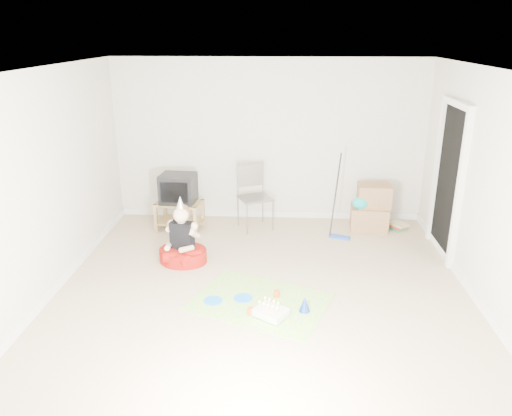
{
  "coord_description": "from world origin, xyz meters",
  "views": [
    {
      "loc": [
        0.2,
        -5.41,
        2.98
      ],
      "look_at": [
        -0.1,
        0.4,
        0.9
      ],
      "focal_mm": 35.0,
      "sensor_mm": 36.0,
      "label": 1
    }
  ],
  "objects_px": {
    "cardboard_boxes": "(371,208)",
    "birthday_cake": "(271,313)",
    "folding_chair": "(255,198)",
    "tv_stand": "(180,213)",
    "seated_woman": "(183,248)",
    "crt_tv": "(178,188)"
  },
  "relations": [
    {
      "from": "cardboard_boxes",
      "to": "birthday_cake",
      "type": "relative_size",
      "value": 1.69
    },
    {
      "from": "folding_chair",
      "to": "birthday_cake",
      "type": "xyz_separation_m",
      "value": [
        0.31,
        -2.61,
        -0.46
      ]
    },
    {
      "from": "tv_stand",
      "to": "folding_chair",
      "type": "xyz_separation_m",
      "value": [
        1.19,
        0.07,
        0.24
      ]
    },
    {
      "from": "seated_woman",
      "to": "birthday_cake",
      "type": "bearing_deg",
      "value": -47.37
    },
    {
      "from": "tv_stand",
      "to": "seated_woman",
      "type": "distance_m",
      "value": 1.23
    },
    {
      "from": "cardboard_boxes",
      "to": "birthday_cake",
      "type": "bearing_deg",
      "value": -119.33
    },
    {
      "from": "cardboard_boxes",
      "to": "seated_woman",
      "type": "xyz_separation_m",
      "value": [
        -2.73,
        -1.33,
        -0.14
      ]
    },
    {
      "from": "seated_woman",
      "to": "birthday_cake",
      "type": "xyz_separation_m",
      "value": [
        1.23,
        -1.33,
        -0.16
      ]
    },
    {
      "from": "cardboard_boxes",
      "to": "seated_woman",
      "type": "height_order",
      "value": "seated_woman"
    },
    {
      "from": "folding_chair",
      "to": "seated_woman",
      "type": "xyz_separation_m",
      "value": [
        -0.91,
        -1.27,
        -0.3
      ]
    },
    {
      "from": "tv_stand",
      "to": "cardboard_boxes",
      "type": "relative_size",
      "value": 1.05
    },
    {
      "from": "crt_tv",
      "to": "seated_woman",
      "type": "distance_m",
      "value": 1.31
    },
    {
      "from": "folding_chair",
      "to": "cardboard_boxes",
      "type": "xyz_separation_m",
      "value": [
        1.81,
        0.06,
        -0.16
      ]
    },
    {
      "from": "crt_tv",
      "to": "birthday_cake",
      "type": "distance_m",
      "value": 3.01
    },
    {
      "from": "birthday_cake",
      "to": "folding_chair",
      "type": "bearing_deg",
      "value": 96.85
    },
    {
      "from": "cardboard_boxes",
      "to": "birthday_cake",
      "type": "distance_m",
      "value": 3.07
    },
    {
      "from": "crt_tv",
      "to": "cardboard_boxes",
      "type": "bearing_deg",
      "value": 8.03
    },
    {
      "from": "tv_stand",
      "to": "birthday_cake",
      "type": "relative_size",
      "value": 1.79
    },
    {
      "from": "birthday_cake",
      "to": "crt_tv",
      "type": "bearing_deg",
      "value": 120.74
    },
    {
      "from": "folding_chair",
      "to": "birthday_cake",
      "type": "bearing_deg",
      "value": -83.15
    },
    {
      "from": "tv_stand",
      "to": "cardboard_boxes",
      "type": "distance_m",
      "value": 3.01
    },
    {
      "from": "folding_chair",
      "to": "cardboard_boxes",
      "type": "distance_m",
      "value": 1.82
    }
  ]
}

